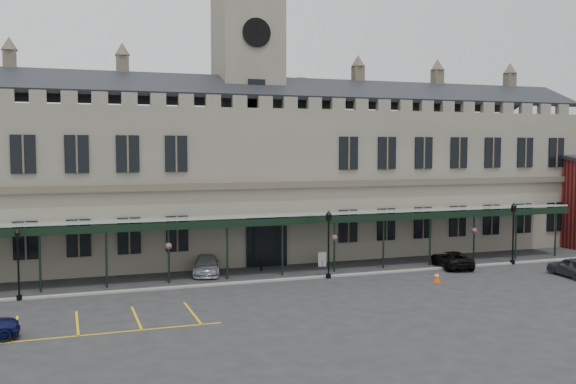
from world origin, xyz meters
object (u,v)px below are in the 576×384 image
object	(u,v)px
station_building	(248,179)
car_taxi	(206,265)
car_van	(452,259)
lamp_post_left	(18,258)
traffic_cone	(437,277)
sign_board	(322,260)
car_right_a	(573,267)
clock_tower	(248,98)
lamp_post_mid	(329,238)
lamp_post_right	(513,228)

from	to	relation	value
station_building	car_taxi	distance (m)	10.10
station_building	car_van	distance (m)	17.52
lamp_post_left	traffic_cone	size ratio (longest dim) A/B	5.97
sign_board	car_right_a	xyz separation A→B (m)	(15.07, -9.45, 0.17)
clock_tower	car_van	bearing A→B (deg)	-38.32
traffic_cone	car_van	bearing A→B (deg)	46.56
lamp_post_mid	sign_board	distance (m)	4.88
lamp_post_left	lamp_post_right	xyz separation A→B (m)	(35.43, 0.04, 0.30)
station_building	clock_tower	bearing A→B (deg)	90.00
lamp_post_mid	lamp_post_right	world-z (taller)	lamp_post_right
car_van	lamp_post_mid	bearing A→B (deg)	15.05
car_taxi	lamp_post_right	bearing A→B (deg)	4.01
lamp_post_right	traffic_cone	bearing A→B (deg)	-157.28
clock_tower	lamp_post_mid	world-z (taller)	clock_tower
car_van	car_right_a	xyz separation A→B (m)	(6.00, -5.85, 0.09)
car_taxi	car_right_a	world-z (taller)	car_right_a
car_taxi	sign_board	bearing A→B (deg)	13.50
lamp_post_right	traffic_cone	size ratio (longest dim) A/B	6.66
car_van	lamp_post_left	bearing A→B (deg)	12.73
station_building	sign_board	size ratio (longest dim) A/B	54.07
clock_tower	lamp_post_mid	xyz separation A→B (m)	(2.68, -10.81, -10.31)
clock_tower	traffic_cone	bearing A→B (deg)	-58.04
lamp_post_mid	car_taxi	xyz separation A→B (m)	(-7.68, 4.16, -2.15)
sign_board	lamp_post_mid	bearing A→B (deg)	-103.53
clock_tower	car_van	distance (m)	20.75
station_building	sign_board	bearing A→B (deg)	-59.17
traffic_cone	car_van	size ratio (longest dim) A/B	0.16
station_building	lamp_post_left	world-z (taller)	station_building
traffic_cone	car_taxi	distance (m)	16.06
car_right_a	lamp_post_mid	bearing A→B (deg)	-13.94
lamp_post_mid	station_building	bearing A→B (deg)	104.04
traffic_cone	car_right_a	world-z (taller)	car_right_a
lamp_post_right	traffic_cone	distance (m)	10.35
station_building	traffic_cone	bearing A→B (deg)	-57.88
car_right_a	lamp_post_right	bearing A→B (deg)	-78.60
sign_board	car_van	xyz separation A→B (m)	(9.07, -3.60, 0.08)
station_building	lamp_post_left	size ratio (longest dim) A/B	13.91
lamp_post_left	car_right_a	size ratio (longest dim) A/B	1.04
station_building	car_right_a	size ratio (longest dim) A/B	14.45
traffic_cone	sign_board	bearing A→B (deg)	123.17
clock_tower	car_taxi	size ratio (longest dim) A/B	5.52
sign_board	car_taxi	size ratio (longest dim) A/B	0.25
lamp_post_right	car_taxi	distance (m)	23.72
clock_tower	car_taxi	bearing A→B (deg)	-126.92
lamp_post_right	car_van	xyz separation A→B (m)	(-5.29, 0.31, -2.23)
lamp_post_left	lamp_post_mid	xyz separation A→B (m)	(19.82, -0.19, 0.25)
station_building	lamp_post_right	bearing A→B (deg)	-29.86
lamp_post_mid	clock_tower	bearing A→B (deg)	103.93
sign_board	car_van	bearing A→B (deg)	-18.44
station_building	car_right_a	xyz separation A→B (m)	(19.00, -16.04, -5.76)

